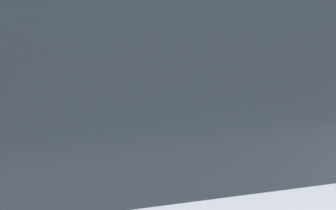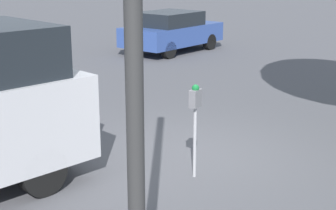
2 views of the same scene
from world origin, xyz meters
TOP-DOWN VIEW (x-y plane):
  - ground_plane at (0.00, 0.00)m, footprint 80.00×80.00m
  - parking_meter_near at (0.65, 0.60)m, footprint 0.22×0.15m
  - lamp_post at (3.55, 2.55)m, footprint 0.44×0.44m
  - car_distant at (-7.08, -7.38)m, footprint 3.95×2.14m

SIDE VIEW (x-z plane):
  - ground_plane at x=0.00m, z-range 0.00..0.00m
  - car_distant at x=-7.08m, z-range 0.04..1.46m
  - parking_meter_near at x=0.65m, z-range 0.34..1.77m
  - lamp_post at x=3.55m, z-range -1.13..4.13m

